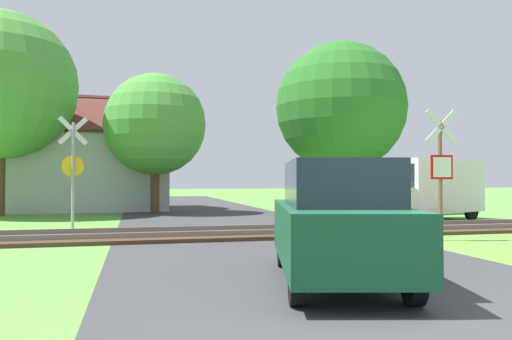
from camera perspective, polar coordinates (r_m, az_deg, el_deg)
ground_plane at (r=5.90m, az=17.54°, el=-15.88°), size 160.00×160.00×0.00m
road_asphalt at (r=7.64m, az=9.57°, el=-12.48°), size 6.98×80.00×0.01m
rail_track at (r=13.63m, az=-1.06°, el=-7.25°), size 60.00×2.60×0.22m
stop_sign_near at (r=13.15m, az=20.37°, el=0.24°), size 0.88×0.15×3.26m
crossing_sign_far at (r=16.06m, az=-20.19°, el=0.57°), size 0.86×0.25×3.44m
house at (r=26.89m, az=-18.85°, el=0.12°), size 8.48×6.61×5.85m
tree_left at (r=23.68m, az=-27.13°, el=8.62°), size 6.21×6.21×8.58m
tree_center at (r=23.15m, az=-11.45°, el=5.11°), size 4.60×4.60×6.33m
tree_right at (r=24.61m, az=9.67°, el=7.08°), size 6.26×6.26×8.16m
mail_truck at (r=19.22m, az=19.00°, el=-1.89°), size 5.23×3.67×2.24m
parked_car at (r=7.42m, az=9.20°, el=-5.86°), size 2.51×4.27×1.78m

